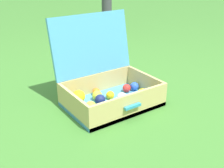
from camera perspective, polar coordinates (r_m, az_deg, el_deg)
name	(u,v)px	position (r m, az deg, el deg)	size (l,w,h in m)	color
ground_plane	(116,111)	(1.74, 0.88, -5.36)	(16.00, 16.00, 0.00)	#3D7A2D
open_suitcase	(107,86)	(1.79, -0.99, -0.38)	(0.55, 0.49, 0.53)	#4799C6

